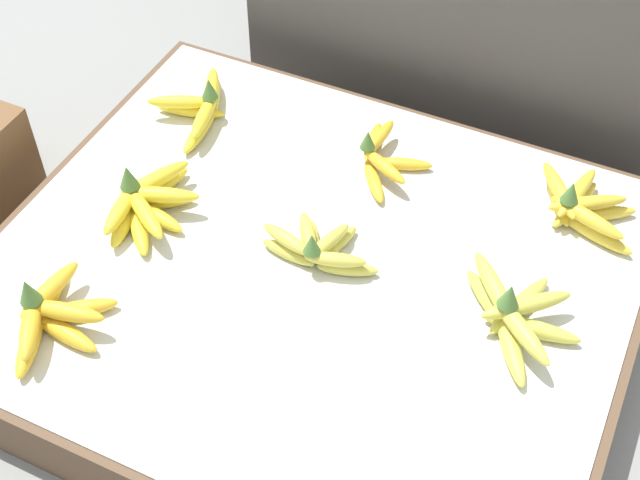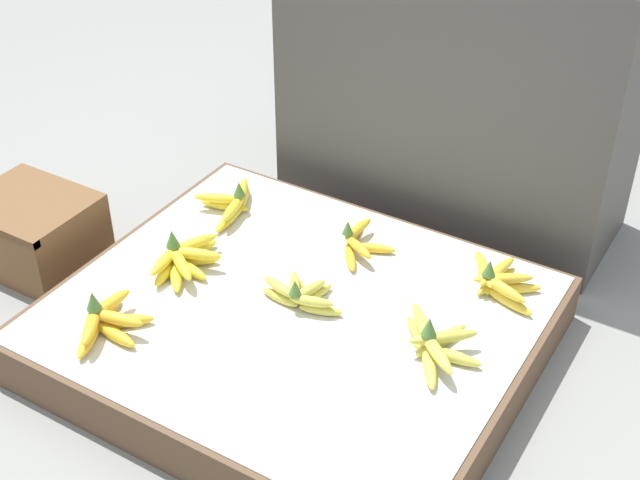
# 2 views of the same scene
# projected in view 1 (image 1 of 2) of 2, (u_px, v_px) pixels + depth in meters

# --- Properties ---
(ground_plane) EXTENTS (10.00, 10.00, 0.00)m
(ground_plane) POSITION_uv_depth(u_px,v_px,m) (311.00, 311.00, 1.72)
(ground_plane) COLOR gray
(display_platform) EXTENTS (1.16, 0.99, 0.14)m
(display_platform) POSITION_uv_depth(u_px,v_px,m) (311.00, 289.00, 1.67)
(display_platform) COLOR brown
(display_platform) RESTS_ON ground_plane
(banana_bunch_front_left) EXTENTS (0.17, 0.23, 0.11)m
(banana_bunch_front_left) POSITION_uv_depth(u_px,v_px,m) (50.00, 314.00, 1.50)
(banana_bunch_front_left) COLOR gold
(banana_bunch_front_left) RESTS_ON display_platform
(banana_bunch_middle_left) EXTENTS (0.16, 0.25, 0.11)m
(banana_bunch_middle_left) POSITION_uv_depth(u_px,v_px,m) (145.00, 203.00, 1.68)
(banana_bunch_middle_left) COLOR yellow
(banana_bunch_middle_left) RESTS_ON display_platform
(banana_bunch_middle_midleft) EXTENTS (0.23, 0.14, 0.09)m
(banana_bunch_middle_midleft) POSITION_uv_depth(u_px,v_px,m) (317.00, 248.00, 1.61)
(banana_bunch_middle_midleft) COLOR gold
(banana_bunch_middle_midleft) RESTS_ON display_platform
(banana_bunch_middle_midright) EXTENTS (0.23, 0.25, 0.11)m
(banana_bunch_middle_midright) POSITION_uv_depth(u_px,v_px,m) (513.00, 314.00, 1.51)
(banana_bunch_middle_midright) COLOR gold
(banana_bunch_middle_midright) RESTS_ON display_platform
(banana_bunch_back_left) EXTENTS (0.17, 0.26, 0.10)m
(banana_bunch_back_left) POSITION_uv_depth(u_px,v_px,m) (201.00, 106.00, 1.87)
(banana_bunch_back_left) COLOR yellow
(banana_bunch_back_left) RESTS_ON display_platform
(banana_bunch_back_midleft) EXTENTS (0.16, 0.22, 0.09)m
(banana_bunch_back_midleft) POSITION_uv_depth(u_px,v_px,m) (381.00, 156.00, 1.77)
(banana_bunch_back_midleft) COLOR gold
(banana_bunch_back_midleft) RESTS_ON display_platform
(banana_bunch_back_midright) EXTENTS (0.22, 0.17, 0.10)m
(banana_bunch_back_midright) POSITION_uv_depth(u_px,v_px,m) (579.00, 206.00, 1.68)
(banana_bunch_back_midright) COLOR gold
(banana_bunch_back_midright) RESTS_ON display_platform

